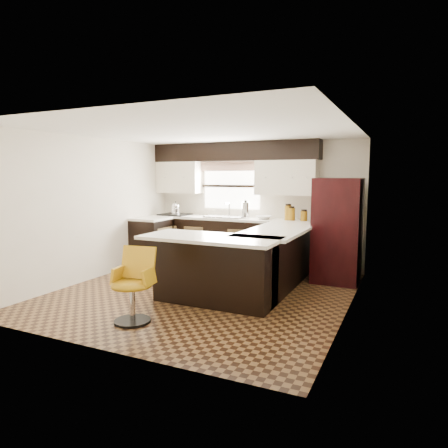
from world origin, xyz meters
The scene contains 30 objects.
floor centered at (0.00, 0.00, 0.00)m, with size 4.40×4.40×0.00m, color #49301A.
ceiling centered at (0.00, 0.00, 2.40)m, with size 4.40×4.40×0.00m, color silver.
wall_back centered at (0.00, 2.20, 1.20)m, with size 4.40×4.40×0.00m, color beige.
wall_front centered at (0.00, -2.20, 1.20)m, with size 4.40×4.40×0.00m, color beige.
wall_left centered at (-2.10, 0.00, 1.20)m, with size 4.40×4.40×0.00m, color beige.
wall_right centered at (2.10, 0.00, 1.20)m, with size 4.40×4.40×0.00m, color beige.
base_cab_back centered at (-0.45, 1.90, 0.45)m, with size 3.30×0.60×0.90m, color black.
base_cab_left centered at (-1.80, 1.25, 0.45)m, with size 0.60×0.70×0.90m, color black.
counter_back centered at (-0.45, 1.90, 0.92)m, with size 3.30×0.60×0.04m, color silver.
counter_left centered at (-1.80, 1.25, 0.92)m, with size 0.60×0.70×0.04m, color silver.
soffit centered at (-0.40, 2.03, 2.22)m, with size 3.40×0.35×0.36m, color black.
upper_cab_left centered at (-1.62, 2.03, 1.72)m, with size 0.94×0.35×0.64m, color beige.
upper_cab_right centered at (0.68, 2.03, 1.72)m, with size 1.14×0.35×0.64m, color beige.
window_pane centered at (-0.50, 2.18, 1.55)m, with size 1.20×0.02×0.90m, color white.
valance centered at (-0.50, 2.14, 1.94)m, with size 1.30×0.06×0.18m, color #D19B93.
sink centered at (-0.50, 1.88, 0.96)m, with size 0.75×0.45×0.03m, color #B2B2B7.
dishwasher centered at (0.55, 1.61, 0.43)m, with size 0.58×0.03×0.78m, color black.
cooktop centered at (-1.65, 1.88, 0.96)m, with size 0.58×0.50×0.03m, color black.
peninsula_long centered at (0.90, 0.62, 0.45)m, with size 0.60×1.95×0.90m, color black.
peninsula_return centered at (0.38, -0.35, 0.45)m, with size 1.65×0.60×0.90m, color black.
counter_pen_long centered at (0.95, 0.62, 0.92)m, with size 0.84×1.95×0.04m, color silver.
counter_pen_return centered at (0.35, -0.44, 0.92)m, with size 1.89×0.84×0.04m, color silver.
refrigerator centered at (1.71, 1.51, 0.86)m, with size 0.74×0.71×1.72m, color black.
bar_chair centered at (-0.19, -1.44, 0.45)m, with size 0.48×0.48×0.90m, color #BB8711, non-canonical shape.
kettle centered at (-1.63, 1.88, 1.10)m, with size 0.19×0.19×0.26m, color silver, non-canonical shape.
percolator centered at (-0.08, 1.90, 1.10)m, with size 0.14×0.14×0.31m, color silver.
mixing_bowl centered at (0.30, 1.90, 0.98)m, with size 0.26×0.26×0.06m, color white.
canister_large centered at (0.75, 1.92, 1.08)m, with size 0.13×0.13×0.27m, color #875D0F.
canister_med centered at (0.81, 1.92, 1.06)m, with size 0.14×0.14×0.23m, color #875D0F.
canister_small centered at (1.05, 1.92, 1.03)m, with size 0.12×0.12×0.18m, color #875D0F.
Camera 1 is at (2.77, -5.18, 1.76)m, focal length 32.00 mm.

